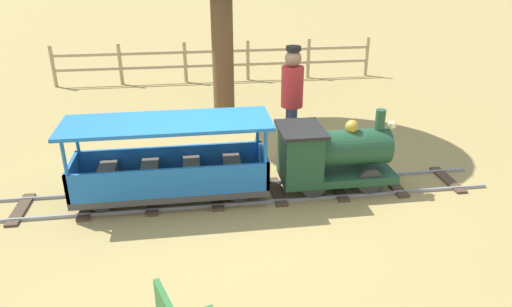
{
  "coord_description": "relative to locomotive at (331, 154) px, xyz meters",
  "views": [
    {
      "loc": [
        5.0,
        -0.38,
        2.79
      ],
      "look_at": [
        0.0,
        0.34,
        0.55
      ],
      "focal_mm": 32.61,
      "sensor_mm": 36.0,
      "label": 1
    }
  ],
  "objects": [
    {
      "name": "ground_plane",
      "position": [
        0.0,
        -1.27,
        -0.48
      ],
      "size": [
        60.0,
        60.0,
        0.0
      ],
      "primitive_type": "plane",
      "color": "#A38C51"
    },
    {
      "name": "passenger_car",
      "position": [
        0.0,
        -1.94,
        -0.06
      ],
      "size": [
        0.78,
        2.35,
        0.97
      ],
      "color": "#3F3F3F",
      "rests_on": "ground_plane"
    },
    {
      "name": "locomotive",
      "position": [
        0.0,
        0.0,
        0.0
      ],
      "size": [
        0.68,
        1.44,
        0.98
      ],
      "color": "#1E472D",
      "rests_on": "ground_plane"
    },
    {
      "name": "fence_section",
      "position": [
        -5.42,
        -1.04,
        0.0
      ],
      "size": [
        0.08,
        7.13,
        0.9
      ],
      "color": "tan",
      "rests_on": "ground_plane"
    },
    {
      "name": "track",
      "position": [
        0.0,
        -1.04,
        -0.47
      ],
      "size": [
        0.72,
        6.05,
        0.04
      ],
      "color": "gray",
      "rests_on": "ground_plane"
    },
    {
      "name": "conductor_person",
      "position": [
        -0.96,
        -0.29,
        0.47
      ],
      "size": [
        0.3,
        0.3,
        1.62
      ],
      "color": "#282D47",
      "rests_on": "ground_plane"
    }
  ]
}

